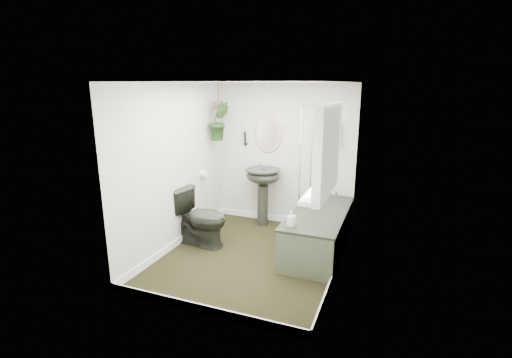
% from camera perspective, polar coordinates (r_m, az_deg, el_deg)
% --- Properties ---
extents(floor, '(2.30, 2.80, 0.02)m').
position_cam_1_polar(floor, '(5.17, -0.62, -11.85)').
color(floor, black).
rests_on(floor, ground).
extents(ceiling, '(2.30, 2.80, 0.02)m').
position_cam_1_polar(ceiling, '(4.63, -0.70, 14.82)').
color(ceiling, white).
rests_on(ceiling, ground).
extents(wall_back, '(2.30, 0.02, 2.30)m').
position_cam_1_polar(wall_back, '(6.07, 4.34, 3.68)').
color(wall_back, beige).
rests_on(wall_back, ground).
extents(wall_front, '(2.30, 0.02, 2.30)m').
position_cam_1_polar(wall_front, '(3.55, -9.22, -4.29)').
color(wall_front, beige).
rests_on(wall_front, ground).
extents(wall_left, '(0.02, 2.80, 2.30)m').
position_cam_1_polar(wall_left, '(5.30, -12.36, 1.81)').
color(wall_left, beige).
rests_on(wall_left, ground).
extents(wall_right, '(0.02, 2.80, 2.30)m').
position_cam_1_polar(wall_right, '(4.48, 13.24, -0.55)').
color(wall_right, beige).
rests_on(wall_right, ground).
extents(skirting, '(2.30, 2.80, 0.10)m').
position_cam_1_polar(skirting, '(5.14, -0.62, -11.25)').
color(skirting, white).
rests_on(skirting, floor).
extents(bathtub, '(0.72, 1.72, 0.58)m').
position_cam_1_polar(bathtub, '(5.28, 9.61, -7.92)').
color(bathtub, black).
rests_on(bathtub, floor).
extents(bath_screen, '(0.04, 0.72, 1.40)m').
position_cam_1_polar(bath_screen, '(5.53, 7.75, 3.89)').
color(bath_screen, silver).
rests_on(bath_screen, bathtub).
extents(shower_box, '(0.20, 0.10, 0.35)m').
position_cam_1_polar(shower_box, '(5.76, 11.89, 6.86)').
color(shower_box, white).
rests_on(shower_box, wall_back).
extents(oval_mirror, '(0.46, 0.03, 0.62)m').
position_cam_1_polar(oval_mirror, '(6.06, 1.84, 7.05)').
color(oval_mirror, tan).
rests_on(oval_mirror, wall_back).
extents(wall_sconce, '(0.04, 0.04, 0.22)m').
position_cam_1_polar(wall_sconce, '(6.21, -1.70, 6.30)').
color(wall_sconce, black).
rests_on(wall_sconce, wall_back).
extents(toilet_roll_holder, '(0.11, 0.11, 0.11)m').
position_cam_1_polar(toilet_roll_holder, '(5.91, -8.02, 0.80)').
color(toilet_roll_holder, white).
rests_on(toilet_roll_holder, wall_left).
extents(window_recess, '(0.08, 1.00, 0.90)m').
position_cam_1_polar(window_recess, '(3.71, 11.01, 4.40)').
color(window_recess, white).
rests_on(window_recess, wall_right).
extents(window_sill, '(0.18, 1.00, 0.04)m').
position_cam_1_polar(window_sill, '(3.82, 9.67, -1.74)').
color(window_sill, white).
rests_on(window_sill, wall_right).
extents(window_blinds, '(0.01, 0.86, 0.76)m').
position_cam_1_polar(window_blinds, '(3.72, 10.32, 4.45)').
color(window_blinds, white).
rests_on(window_blinds, wall_right).
extents(toilet, '(0.86, 0.54, 0.83)m').
position_cam_1_polar(toilet, '(5.44, -8.60, -5.77)').
color(toilet, black).
rests_on(toilet, floor).
extents(pedestal_sink, '(0.66, 0.59, 0.96)m').
position_cam_1_polar(pedestal_sink, '(6.07, 1.05, -2.80)').
color(pedestal_sink, black).
rests_on(pedestal_sink, floor).
extents(sill_plant, '(0.24, 0.22, 0.22)m').
position_cam_1_polar(sill_plant, '(4.07, 10.15, 1.14)').
color(sill_plant, black).
rests_on(sill_plant, window_sill).
extents(hanging_plant, '(0.43, 0.42, 0.61)m').
position_cam_1_polar(hanging_plant, '(5.96, -5.72, 8.85)').
color(hanging_plant, black).
rests_on(hanging_plant, ceiling).
extents(soap_bottle, '(0.11, 0.11, 0.20)m').
position_cam_1_polar(soap_bottle, '(4.59, 5.46, -6.04)').
color(soap_bottle, '#322F30').
rests_on(soap_bottle, bathtub).
extents(hanging_pot, '(0.16, 0.16, 0.12)m').
position_cam_1_polar(hanging_pot, '(5.94, -5.78, 11.18)').
color(hanging_pot, brown).
rests_on(hanging_pot, ceiling).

